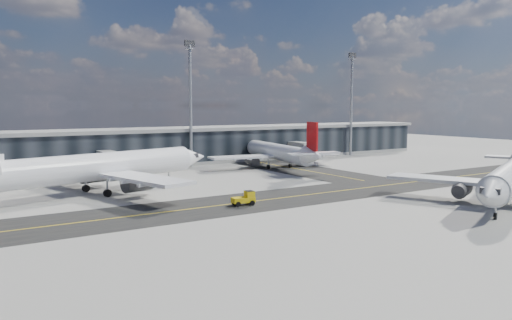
# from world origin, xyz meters

# --- Properties ---
(ground) EXTENTS (300.00, 300.00, 0.00)m
(ground) POSITION_xyz_m (0.00, 0.00, 0.00)
(ground) COLOR gray
(ground) RESTS_ON ground
(taxiway_lanes) EXTENTS (180.00, 63.00, 0.03)m
(taxiway_lanes) POSITION_xyz_m (3.91, 10.74, 0.01)
(taxiway_lanes) COLOR black
(taxiway_lanes) RESTS_ON ground
(terminal_concourse) EXTENTS (152.00, 19.80, 8.80)m
(terminal_concourse) POSITION_xyz_m (0.04, 54.93, 4.09)
(terminal_concourse) COLOR black
(terminal_concourse) RESTS_ON ground
(floodlight_masts) EXTENTS (102.50, 0.70, 28.90)m
(floodlight_masts) POSITION_xyz_m (0.00, 48.00, 15.61)
(floodlight_masts) COLOR gray
(floodlight_masts) RESTS_ON ground
(airliner_af) EXTENTS (43.83, 37.71, 13.14)m
(airliner_af) POSITION_xyz_m (-28.18, 22.52, 4.34)
(airliner_af) COLOR white
(airliner_af) RESTS_ON ground
(airliner_redtail) EXTENTS (31.56, 36.85, 10.93)m
(airliner_redtail) POSITION_xyz_m (15.26, 34.25, 3.61)
(airliner_redtail) COLOR white
(airliner_redtail) RESTS_ON ground
(airliner_near) EXTENTS (37.97, 32.78, 11.78)m
(airliner_near) POSITION_xyz_m (19.96, -17.16, 3.89)
(airliner_near) COLOR silver
(airliner_near) RESTS_ON ground
(baggage_tug) EXTENTS (3.42, 2.06, 2.03)m
(baggage_tug) POSITION_xyz_m (-13.03, 2.23, 1.02)
(baggage_tug) COLOR yellow
(baggage_tug) RESTS_ON ground
(service_van) EXTENTS (4.02, 5.71, 1.45)m
(service_van) POSITION_xyz_m (24.20, 34.91, 0.72)
(service_van) COLOR white
(service_van) RESTS_ON ground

